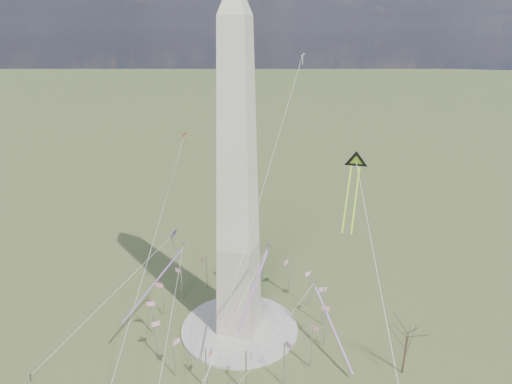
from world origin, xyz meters
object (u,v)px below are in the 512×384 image
(tree_near, at_px, (408,333))
(kite_delta_black, at_px, (356,165))
(person_west, at_px, (31,377))
(washington_monument, at_px, (237,183))

(tree_near, xyz_separation_m, kite_delta_black, (-17.30, 8.58, 41.87))
(person_west, bearing_deg, washington_monument, -97.07)
(washington_monument, bearing_deg, kite_delta_black, 6.71)
(tree_near, distance_m, person_west, 99.98)
(washington_monument, relative_size, tree_near, 5.60)
(tree_near, relative_size, person_west, 9.27)
(person_west, xyz_separation_m, kite_delta_black, (76.83, 40.16, 53.64))
(person_west, relative_size, kite_delta_black, 0.10)
(tree_near, bearing_deg, person_west, -161.45)
(washington_monument, relative_size, person_west, 51.94)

